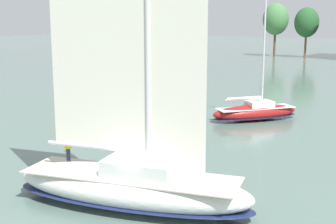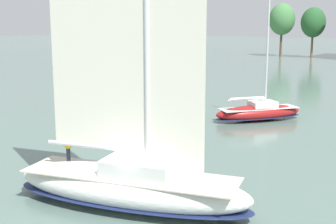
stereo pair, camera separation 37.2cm
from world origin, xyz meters
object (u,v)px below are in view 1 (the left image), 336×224
at_px(sailboat_moored_mid_channel, 255,112).
at_px(channel_buoy, 96,105).
at_px(tree_shore_center, 276,19).
at_px(sailboat_main, 131,181).
at_px(tree_shore_right, 307,22).

distance_m(sailboat_moored_mid_channel, channel_buoy, 14.70).
relative_size(tree_shore_center, channel_buoy, 5.68).
bearing_deg(channel_buoy, sailboat_main, -40.63).
relative_size(tree_shore_center, sailboat_moored_mid_channel, 1.11).
distance_m(tree_shore_center, channel_buoy, 76.92).
relative_size(tree_shore_center, tree_shore_right, 1.09).
height_order(tree_shore_center, tree_shore_right, tree_shore_center).
bearing_deg(sailboat_main, tree_shore_right, 105.67).
xyz_separation_m(tree_shore_right, sailboat_moored_mid_channel, (21.40, -69.21, -7.24)).
relative_size(tree_shore_right, sailboat_main, 0.70).
height_order(tree_shore_right, sailboat_moored_mid_channel, tree_shore_right).
bearing_deg(sailboat_moored_mid_channel, tree_shore_center, 112.73).
bearing_deg(tree_shore_center, sailboat_moored_mid_channel, -67.27).
bearing_deg(channel_buoy, sailboat_moored_mid_channel, 27.06).
bearing_deg(sailboat_moored_mid_channel, channel_buoy, -152.94).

